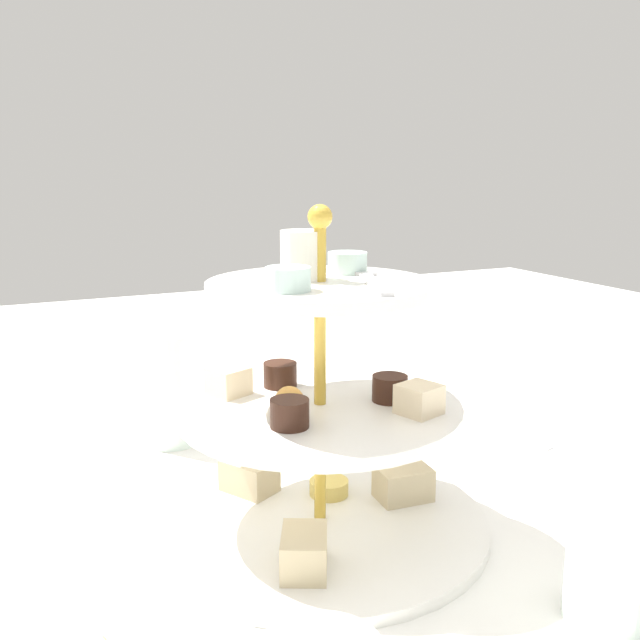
{
  "coord_description": "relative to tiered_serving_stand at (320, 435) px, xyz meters",
  "views": [
    {
      "loc": [
        -0.52,
        0.24,
        0.31
      ],
      "look_at": [
        0.0,
        0.0,
        0.18
      ],
      "focal_mm": 40.35,
      "sensor_mm": 36.0,
      "label": 1
    }
  ],
  "objects": [
    {
      "name": "water_glass_mid_back",
      "position": [
        -0.2,
        -0.13,
        -0.04
      ],
      "size": [
        0.06,
        0.06,
        0.09
      ],
      "primitive_type": "cylinder",
      "color": "silver",
      "rests_on": "ground_plane"
    },
    {
      "name": "ground_plane",
      "position": [
        -0.0,
        -0.0,
        -0.09
      ],
      "size": [
        2.4,
        2.4,
        0.0
      ],
      "primitive_type": "plane",
      "color": "white"
    },
    {
      "name": "tiered_serving_stand",
      "position": [
        0.0,
        0.0,
        0.0
      ],
      "size": [
        0.29,
        0.29,
        0.28
      ],
      "color": "white",
      "rests_on": "ground_plane"
    },
    {
      "name": "water_glass_tall_right",
      "position": [
        0.25,
        0.07,
        -0.02
      ],
      "size": [
        0.07,
        0.07,
        0.13
      ],
      "primitive_type": "cylinder",
      "color": "silver",
      "rests_on": "ground_plane"
    },
    {
      "name": "butter_knife_left",
      "position": [
        0.13,
        -0.28,
        -0.08
      ],
      "size": [
        0.17,
        0.06,
        0.0
      ],
      "primitive_type": "cube",
      "rotation": [
        0.0,
        0.0,
        6.54
      ],
      "color": "silver",
      "rests_on": "ground_plane"
    }
  ]
}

